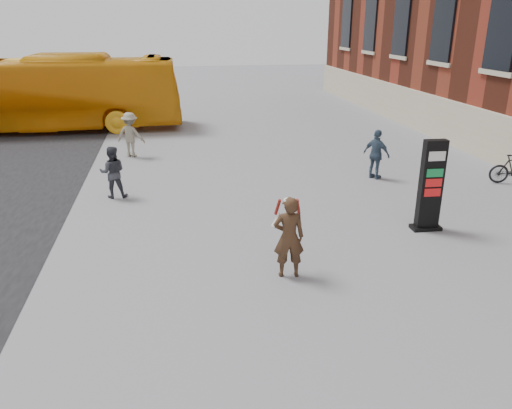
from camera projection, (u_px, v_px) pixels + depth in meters
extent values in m
plane|color=#9E9EA3|center=(288.00, 281.00, 10.04)|extent=(100.00, 100.00, 0.00)
cube|color=black|center=(431.00, 186.00, 12.14)|extent=(0.56, 0.25, 2.29)
cube|color=black|center=(425.00, 227.00, 12.52)|extent=(0.75, 0.40, 0.09)
cube|color=white|center=(435.00, 155.00, 11.87)|extent=(0.42, 0.27, 0.23)
cube|color=#0F6330|center=(433.00, 171.00, 12.01)|extent=(0.42, 0.27, 0.20)
cube|color=#AC1213|center=(431.00, 181.00, 12.10)|extent=(0.42, 0.27, 0.20)
cube|color=#AC1213|center=(430.00, 191.00, 12.18)|extent=(0.42, 0.27, 0.20)
imported|color=#422A18|center=(289.00, 237.00, 9.97)|extent=(0.67, 0.48, 1.71)
cylinder|color=white|center=(290.00, 201.00, 9.70)|extent=(0.24, 0.24, 0.06)
cone|color=white|center=(298.00, 218.00, 10.11)|extent=(0.25, 0.24, 0.42)
cylinder|color=maroon|center=(298.00, 206.00, 10.02)|extent=(0.14, 0.13, 0.35)
cone|color=white|center=(278.00, 218.00, 10.09)|extent=(0.25, 0.26, 0.42)
cylinder|color=maroon|center=(278.00, 207.00, 10.00)|extent=(0.13, 0.15, 0.35)
imported|color=orange|center=(45.00, 93.00, 23.13)|extent=(12.54, 3.16, 3.48)
imported|color=#35373F|center=(113.00, 172.00, 14.54)|extent=(0.75, 0.59, 1.54)
imported|color=gray|center=(130.00, 135.00, 18.92)|extent=(1.24, 0.99, 1.69)
imported|color=#3B5065|center=(376.00, 154.00, 16.26)|extent=(0.87, 1.01, 1.63)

